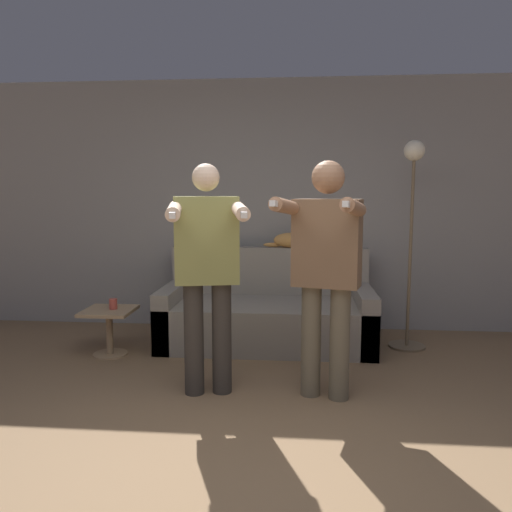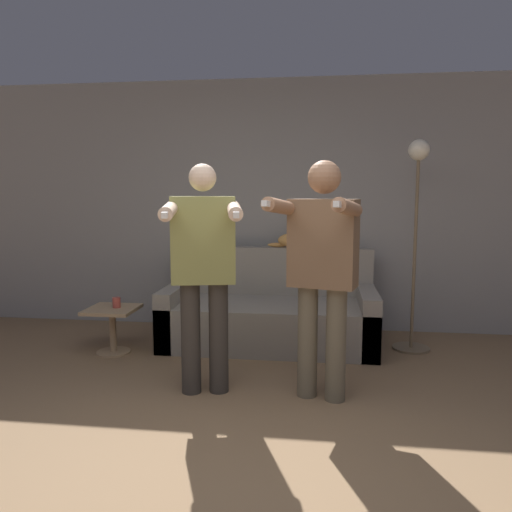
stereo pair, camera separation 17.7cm
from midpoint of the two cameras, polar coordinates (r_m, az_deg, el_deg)
ground_plane at (r=2.70m, az=-4.32°, el=-25.07°), size 16.00×16.00×0.00m
wall_back at (r=5.28m, az=0.84°, el=5.76°), size 10.00×0.05×2.60m
couch at (r=4.81m, az=0.22°, el=-6.77°), size 1.98×0.92×0.89m
person_left at (r=3.50m, az=-7.06°, el=-0.91°), size 0.60×0.75×1.64m
person_right at (r=3.43m, az=6.55°, el=-0.76°), size 0.63×0.76×1.66m
cat at (r=5.02m, az=3.16°, el=1.87°), size 0.48×0.15×0.18m
floor_lamp at (r=4.72m, az=16.37°, el=4.90°), size 0.34×0.34×1.90m
side_table at (r=4.67m, az=-17.49°, el=-7.24°), size 0.43×0.43×0.42m
cup at (r=4.63m, az=-17.06°, el=-5.26°), size 0.07×0.07×0.09m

